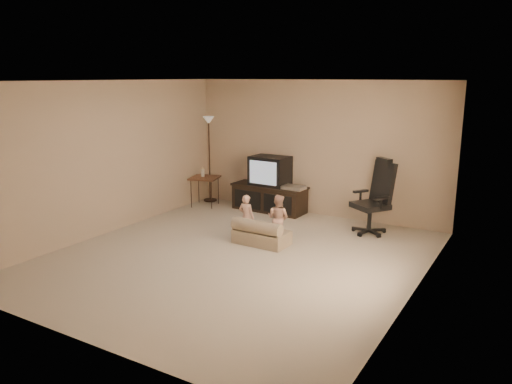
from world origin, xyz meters
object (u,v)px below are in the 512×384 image
toddler_right (278,218)px  child_sofa (260,234)px  side_table (204,178)px  office_chair (374,207)px  tv_stand (270,188)px  floor_lamp (209,140)px  toddler_left (246,217)px

toddler_right → child_sofa: bearing=60.0°
side_table → toddler_right: bearing=-27.7°
office_chair → side_table: size_ratio=1.57×
tv_stand → toddler_right: size_ratio=1.99×
child_sofa → floor_lamp: bearing=142.7°
floor_lamp → office_chair: bearing=-6.5°
floor_lamp → child_sofa: bearing=-39.1°
child_sofa → toddler_right: size_ratio=1.13×
tv_stand → office_chair: bearing=-6.8°
office_chair → floor_lamp: 3.75m
child_sofa → tv_stand: bearing=116.7°
child_sofa → toddler_right: bearing=60.8°
tv_stand → child_sofa: 2.02m
tv_stand → floor_lamp: 1.69m
side_table → child_sofa: side_table is taller
side_table → floor_lamp: size_ratio=0.45×
child_sofa → toddler_right: toddler_right is taller
floor_lamp → toddler_right: bearing=-33.0°
toddler_left → office_chair: bearing=-141.3°
tv_stand → floor_lamp: bearing=-179.9°
side_table → child_sofa: 2.66m
office_chair → toddler_left: size_ratio=1.70×
tv_stand → child_sofa: tv_stand is taller
side_table → tv_stand: bearing=13.7°
floor_lamp → child_sofa: floor_lamp is taller
toddler_right → office_chair: bearing=-133.3°
toddler_left → side_table: bearing=-38.1°
office_chair → toddler_left: (-1.64, -1.37, -0.08)m
tv_stand → side_table: (-1.32, -0.32, 0.13)m
tv_stand → toddler_right: bearing=-54.5°
tv_stand → child_sofa: size_ratio=1.76×
floor_lamp → toddler_right: size_ratio=2.32×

